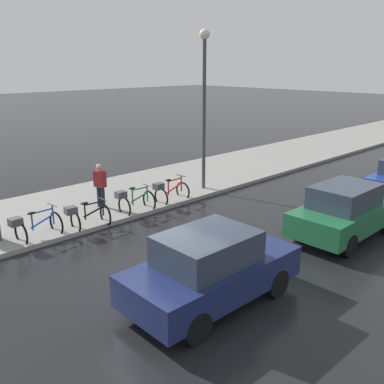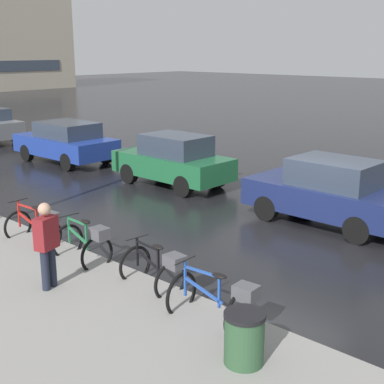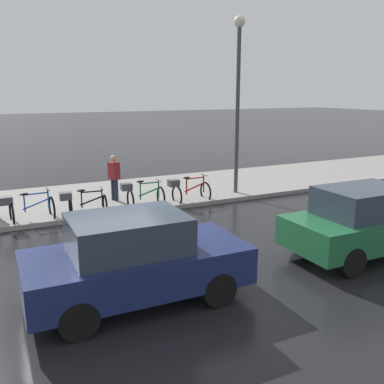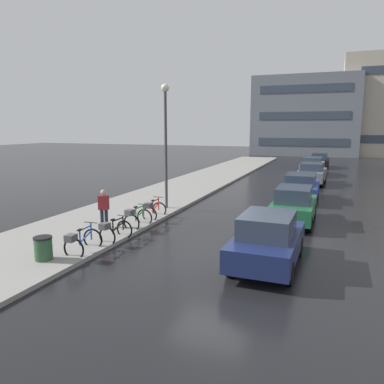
{
  "view_description": "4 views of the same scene",
  "coord_description": "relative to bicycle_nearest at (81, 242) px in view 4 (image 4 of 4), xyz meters",
  "views": [
    {
      "loc": [
        7.38,
        -6.02,
        4.98
      ],
      "look_at": [
        -2.4,
        3.41,
        0.9
      ],
      "focal_mm": 40.0,
      "sensor_mm": 36.0,
      "label": 1
    },
    {
      "loc": [
        -9.84,
        -6.05,
        4.18
      ],
      "look_at": [
        -0.91,
        2.08,
        0.96
      ],
      "focal_mm": 50.0,
      "sensor_mm": 36.0,
      "label": 2
    },
    {
      "loc": [
        8.63,
        -2.32,
        3.76
      ],
      "look_at": [
        -0.79,
        2.37,
        1.27
      ],
      "focal_mm": 40.0,
      "sensor_mm": 36.0,
      "label": 3
    },
    {
      "loc": [
        3.45,
        -10.98,
        4.17
      ],
      "look_at": [
        -1.75,
        2.75,
        1.62
      ],
      "focal_mm": 35.0,
      "sensor_mm": 36.0,
      "label": 4
    }
  ],
  "objects": [
    {
      "name": "ground_plane",
      "position": [
        4.08,
        1.31,
        -0.49
      ],
      "size": [
        140.0,
        140.0,
        0.0
      ],
      "primitive_type": "plane",
      "color": "black"
    },
    {
      "name": "car_blue",
      "position": [
        5.87,
        12.35,
        0.31
      ],
      "size": [
        1.98,
        4.28,
        1.55
      ],
      "color": "navy",
      "rests_on": "ground"
    },
    {
      "name": "car_grey",
      "position": [
        6.1,
        19.09,
        0.32
      ],
      "size": [
        2.03,
        4.34,
        1.58
      ],
      "color": "slate",
      "rests_on": "ground"
    },
    {
      "name": "bicycle_farthest",
      "position": [
        0.06,
        5.11,
        0.0
      ],
      "size": [
        0.77,
        1.46,
        0.98
      ],
      "color": "black",
      "rests_on": "ground"
    },
    {
      "name": "pedestrian",
      "position": [
        -1.06,
        2.92,
        0.46
      ],
      "size": [
        0.45,
        0.34,
        1.69
      ],
      "color": "#1E2333",
      "rests_on": "ground"
    },
    {
      "name": "bicycle_second",
      "position": [
        0.24,
        1.55,
        -0.01
      ],
      "size": [
        0.81,
        1.37,
        0.93
      ],
      "color": "black",
      "rests_on": "ground"
    },
    {
      "name": "car_black",
      "position": [
        6.19,
        31.21,
        0.28
      ],
      "size": [
        1.86,
        4.03,
        1.55
      ],
      "color": "black",
      "rests_on": "ground"
    },
    {
      "name": "bicycle_third",
      "position": [
        0.12,
        3.45,
        0.02
      ],
      "size": [
        0.79,
        1.36,
        1.0
      ],
      "color": "black",
      "rests_on": "ground"
    },
    {
      "name": "sidewalk_kerb",
      "position": [
        -1.92,
        11.31,
        -0.42
      ],
      "size": [
        4.8,
        60.0,
        0.14
      ],
      "primitive_type": "cube",
      "color": "gray",
      "rests_on": "ground"
    },
    {
      "name": "trash_bin",
      "position": [
        -0.63,
        -1.0,
        -0.05
      ],
      "size": [
        0.56,
        0.56,
        0.87
      ],
      "color": "#2D5133",
      "rests_on": "ground"
    },
    {
      "name": "car_silver",
      "position": [
        5.83,
        24.57,
        0.33
      ],
      "size": [
        1.91,
        4.34,
        1.6
      ],
      "color": "#B2B5BA",
      "rests_on": "ground"
    },
    {
      "name": "streetlamp",
      "position": [
        -0.25,
        7.22,
        3.5
      ],
      "size": [
        0.39,
        0.39,
        6.22
      ],
      "color": "#424247",
      "rests_on": "ground"
    },
    {
      "name": "bicycle_nearest",
      "position": [
        0.0,
        0.0,
        0.0
      ],
      "size": [
        0.82,
        1.46,
        0.99
      ],
      "color": "black",
      "rests_on": "ground"
    },
    {
      "name": "building_facade_main",
      "position": [
        3.2,
        50.46,
        5.28
      ],
      "size": [
        15.08,
        9.1,
        11.53
      ],
      "color": "slate",
      "rests_on": "ground"
    },
    {
      "name": "car_green",
      "position": [
        6.03,
        6.8,
        0.33
      ],
      "size": [
        1.76,
        3.94,
        1.63
      ],
      "color": "#1E6038",
      "rests_on": "ground"
    },
    {
      "name": "car_navy",
      "position": [
        5.82,
        1.27,
        0.33
      ],
      "size": [
        1.87,
        3.99,
        1.64
      ],
      "color": "navy",
      "rests_on": "ground"
    }
  ]
}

